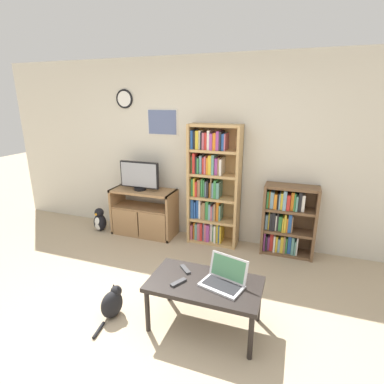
% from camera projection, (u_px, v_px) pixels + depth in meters
% --- Properties ---
extents(ground_plane, '(18.00, 18.00, 0.00)m').
position_uv_depth(ground_plane, '(123.00, 340.00, 2.63)').
color(ground_plane, tan).
extents(wall_back, '(6.72, 0.09, 2.60)m').
position_uv_depth(wall_back, '(203.00, 152.00, 4.32)').
color(wall_back, beige).
rests_on(wall_back, ground_plane).
extents(tv_stand, '(0.98, 0.43, 0.72)m').
position_uv_depth(tv_stand, '(144.00, 212.00, 4.61)').
color(tv_stand, '#9E754C').
rests_on(tv_stand, ground_plane).
extents(television, '(0.62, 0.18, 0.43)m').
position_uv_depth(television, '(139.00, 176.00, 4.45)').
color(television, black).
rests_on(television, tv_stand).
extents(bookshelf_tall, '(0.72, 0.30, 1.71)m').
position_uv_depth(bookshelf_tall, '(211.00, 187.00, 4.23)').
color(bookshelf_tall, tan).
rests_on(bookshelf_tall, ground_plane).
extents(bookshelf_short, '(0.68, 0.30, 0.96)m').
position_uv_depth(bookshelf_short, '(286.00, 220.00, 4.01)').
color(bookshelf_short, brown).
rests_on(bookshelf_short, ground_plane).
extents(coffee_table, '(1.01, 0.55, 0.46)m').
position_uv_depth(coffee_table, '(205.00, 287.00, 2.68)').
color(coffee_table, black).
rests_on(coffee_table, ground_plane).
extents(laptop, '(0.42, 0.35, 0.24)m').
position_uv_depth(laptop, '(224.00, 278.00, 2.62)').
color(laptop, silver).
rests_on(laptop, coffee_table).
extents(remote_near_laptop, '(0.11, 0.16, 0.02)m').
position_uv_depth(remote_near_laptop, '(178.00, 282.00, 2.65)').
color(remote_near_laptop, '#38383A').
rests_on(remote_near_laptop, coffee_table).
extents(remote_far_from_laptop, '(0.14, 0.14, 0.02)m').
position_uv_depth(remote_far_from_laptop, '(185.00, 269.00, 2.85)').
color(remote_far_from_laptop, '#38383A').
rests_on(remote_far_from_laptop, coffee_table).
extents(cat, '(0.21, 0.45, 0.31)m').
position_uv_depth(cat, '(113.00, 303.00, 2.89)').
color(cat, black).
rests_on(cat, ground_plane).
extents(penguin_figurine, '(0.20, 0.18, 0.38)m').
position_uv_depth(penguin_figurine, '(100.00, 221.00, 4.78)').
color(penguin_figurine, black).
rests_on(penguin_figurine, ground_plane).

